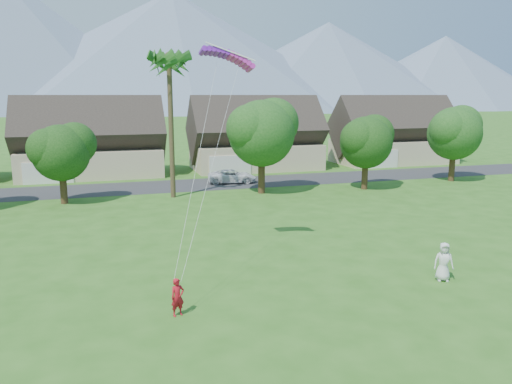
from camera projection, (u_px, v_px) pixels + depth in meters
name	position (u px, v px, depth m)	size (l,w,h in m)	color
ground	(338.00, 348.00, 17.77)	(500.00, 500.00, 0.00)	#2D6019
street	(186.00, 185.00, 49.69)	(90.00, 7.00, 0.01)	#2D2D30
kite_flyer	(178.00, 297.00, 20.23)	(0.58, 0.38, 1.58)	#AE131F
watcher	(444.00, 262.00, 24.04)	(0.93, 0.61, 1.90)	silver
parked_car	(232.00, 176.00, 50.92)	(2.28, 4.94, 1.37)	white
mountain_ridge	(135.00, 55.00, 259.31)	(540.00, 240.00, 70.00)	slate
houses_row	(177.00, 143.00, 57.62)	(72.75, 8.19, 8.86)	beige
tree_row	(183.00, 142.00, 42.72)	(62.27, 6.67, 8.45)	#47301C
fan_palm	(169.00, 59.00, 41.70)	(3.00, 3.00, 13.80)	#4C3D26
parafoil_kite	(228.00, 55.00, 25.68)	(2.88, 1.09, 0.50)	purple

